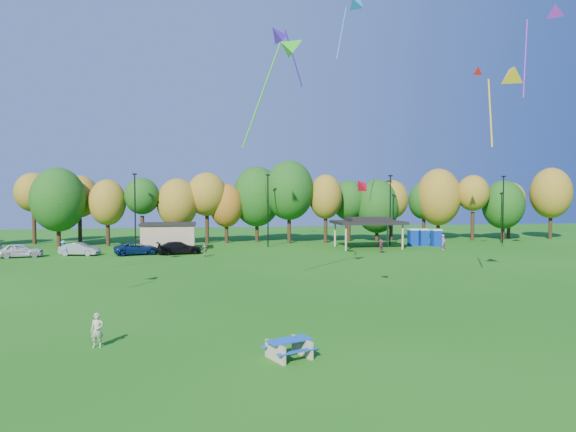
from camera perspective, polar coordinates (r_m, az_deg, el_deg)
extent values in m
plane|color=#19600F|center=(25.05, 5.08, -12.90)|extent=(160.00, 160.00, 0.00)
cylinder|color=black|center=(75.68, -26.37, -1.26)|extent=(0.50, 0.50, 4.12)
ellipsoid|color=olive|center=(75.54, -26.43, 2.37)|extent=(4.78, 4.78, 5.18)
cylinder|color=black|center=(70.00, -24.12, -1.73)|extent=(0.50, 0.50, 3.56)
ellipsoid|color=#144C0F|center=(69.83, -24.18, 1.68)|extent=(6.62, 6.62, 8.00)
cylinder|color=black|center=(73.54, -22.11, -1.42)|extent=(0.50, 0.50, 3.79)
ellipsoid|color=olive|center=(73.38, -22.16, 2.03)|extent=(4.94, 4.94, 5.58)
cylinder|color=black|center=(69.58, -19.37, -1.77)|extent=(0.50, 0.50, 3.34)
ellipsoid|color=olive|center=(69.41, -19.42, 1.44)|extent=(4.61, 4.61, 5.88)
cylinder|color=black|center=(68.80, -15.88, -1.57)|extent=(0.50, 0.50, 3.82)
ellipsoid|color=#144C0F|center=(68.64, -15.92, 2.14)|extent=(4.43, 4.43, 4.73)
cylinder|color=black|center=(69.12, -12.17, -1.75)|extent=(0.50, 0.50, 3.25)
ellipsoid|color=olive|center=(68.95, -12.20, 1.40)|extent=(5.33, 5.33, 6.53)
cylinder|color=black|center=(69.60, -8.98, -1.40)|extent=(0.50, 0.50, 3.96)
ellipsoid|color=olive|center=(69.44, -9.00, 2.41)|extent=(5.31, 5.31, 5.82)
cylinder|color=black|center=(69.97, -6.85, -1.75)|extent=(0.50, 0.50, 3.05)
ellipsoid|color=#995914|center=(69.80, -6.86, 1.17)|extent=(4.54, 4.54, 5.87)
cylinder|color=black|center=(71.46, -3.47, -1.35)|extent=(0.50, 0.50, 3.77)
ellipsoid|color=#144C0F|center=(71.30, -3.48, 2.18)|extent=(6.69, 6.69, 8.35)
cylinder|color=black|center=(69.03, 0.13, -1.27)|extent=(0.50, 0.50, 4.28)
ellipsoid|color=#144C0F|center=(68.89, 0.13, 2.88)|extent=(6.64, 6.64, 8.01)
cylinder|color=black|center=(69.74, 4.19, -1.45)|extent=(0.50, 0.50, 3.76)
ellipsoid|color=olive|center=(69.57, 4.20, 2.15)|extent=(4.49, 4.49, 6.02)
cylinder|color=black|center=(72.72, 6.77, -1.44)|extent=(0.50, 0.50, 3.43)
ellipsoid|color=#144C0F|center=(72.56, 6.79, 1.72)|extent=(4.77, 4.77, 5.63)
cylinder|color=black|center=(73.09, 9.84, -1.62)|extent=(0.50, 0.50, 2.95)
ellipsoid|color=#144C0F|center=(72.93, 9.86, 1.08)|extent=(6.14, 6.14, 7.54)
cylinder|color=black|center=(74.29, 11.38, -1.35)|extent=(0.50, 0.50, 3.52)
ellipsoid|color=olive|center=(74.14, 11.41, 1.82)|extent=(4.78, 4.78, 5.53)
cylinder|color=black|center=(78.00, 14.84, -1.25)|extent=(0.50, 0.50, 3.39)
ellipsoid|color=#144C0F|center=(77.85, 14.87, 1.65)|extent=(4.54, 4.54, 5.46)
cylinder|color=black|center=(77.53, 16.34, -1.17)|extent=(0.50, 0.50, 3.72)
ellipsoid|color=olive|center=(77.39, 16.38, 2.04)|extent=(6.32, 6.32, 8.24)
cylinder|color=black|center=(77.78, 19.81, -1.08)|extent=(0.50, 0.50, 4.06)
ellipsoid|color=olive|center=(77.64, 19.87, 2.41)|extent=(4.50, 4.50, 5.13)
cylinder|color=black|center=(80.87, 22.77, -1.35)|extent=(0.50, 0.50, 3.05)
ellipsoid|color=#144C0F|center=(80.72, 22.81, 1.17)|extent=(5.97, 5.97, 7.05)
cylinder|color=black|center=(83.18, 23.31, -1.09)|extent=(0.50, 0.50, 3.55)
ellipsoid|color=olive|center=(83.05, 23.36, 1.77)|extent=(4.60, 4.60, 4.99)
cylinder|color=black|center=(84.81, 27.13, -0.92)|extent=(0.50, 0.50, 4.07)
ellipsoid|color=olive|center=(84.69, 27.19, 2.29)|extent=(5.83, 5.83, 7.42)
cylinder|color=black|center=(63.89, -16.63, 0.44)|extent=(0.16, 0.16, 9.00)
cube|color=black|center=(63.90, -16.68, 4.48)|extent=(0.50, 0.25, 0.18)
cylinder|color=black|center=(63.92, -2.24, 0.55)|extent=(0.16, 0.16, 9.00)
cube|color=black|center=(63.93, -2.25, 4.58)|extent=(0.50, 0.25, 0.18)
cylinder|color=black|center=(67.84, 11.29, 0.61)|extent=(0.16, 0.16, 9.00)
cube|color=black|center=(67.85, 11.32, 4.41)|extent=(0.50, 0.25, 0.18)
cylinder|color=black|center=(75.03, 22.78, 0.64)|extent=(0.16, 0.16, 9.00)
cube|color=black|center=(75.04, 22.84, 4.07)|extent=(0.50, 0.25, 0.18)
cube|color=tan|center=(61.70, -13.13, -2.38)|extent=(6.00, 4.00, 3.00)
cube|color=black|center=(61.59, -13.14, -0.87)|extent=(6.30, 4.30, 0.25)
cylinder|color=tan|center=(60.43, 6.46, -2.43)|extent=(0.24, 0.24, 3.00)
cylinder|color=tan|center=(62.72, 12.62, -2.29)|extent=(0.24, 0.24, 3.00)
cylinder|color=tan|center=(65.23, 5.25, -2.06)|extent=(0.24, 0.24, 3.00)
cylinder|color=tan|center=(67.36, 11.02, -1.96)|extent=(0.24, 0.24, 3.00)
cube|color=black|center=(63.73, 8.87, -0.70)|extent=(8.20, 6.20, 0.35)
cube|color=black|center=(63.71, 8.87, -0.34)|extent=(5.00, 3.50, 0.45)
cube|color=#0B2F94|center=(67.84, 13.71, -2.37)|extent=(1.10, 1.10, 2.00)
cube|color=silver|center=(67.76, 13.72, -1.46)|extent=(1.15, 1.15, 0.18)
cube|color=#0B2F94|center=(68.05, 14.83, -2.37)|extent=(1.10, 1.10, 2.00)
cube|color=silver|center=(67.97, 14.84, -1.45)|extent=(1.15, 1.15, 0.18)
cube|color=#0B2F94|center=(67.81, 16.13, -2.40)|extent=(1.10, 1.10, 2.00)
cube|color=silver|center=(67.73, 16.14, -1.48)|extent=(1.15, 1.15, 0.18)
cube|color=tan|center=(21.05, -1.42, -14.88)|extent=(0.66, 1.37, 0.71)
cube|color=tan|center=(21.71, 1.59, -14.34)|extent=(0.66, 1.37, 0.71)
cube|color=blue|center=(21.26, 0.11, -13.61)|extent=(1.93, 1.37, 0.06)
cube|color=blue|center=(20.86, 1.04, -14.82)|extent=(1.74, 0.92, 0.05)
cube|color=blue|center=(21.85, -0.78, -14.01)|extent=(1.74, 0.92, 0.05)
imported|color=#C1B491|center=(24.12, -20.44, -11.81)|extent=(0.57, 0.39, 1.50)
imported|color=silver|center=(60.62, -27.59, -3.39)|extent=(4.61, 2.47, 1.49)
imported|color=gray|center=(59.82, -22.15, -3.43)|extent=(4.38, 2.32, 1.37)
imported|color=navy|center=(58.45, -16.40, -3.49)|extent=(5.29, 3.42, 1.36)
imported|color=black|center=(57.88, -12.01, -3.48)|extent=(5.09, 2.85, 1.39)
imported|color=#5287B4|center=(59.85, -23.69, -3.30)|extent=(1.19, 1.21, 1.67)
imported|color=#983F5D|center=(58.62, 10.30, -3.30)|extent=(0.96, 1.53, 1.58)
imported|color=#BA58B0|center=(63.81, 16.89, -2.79)|extent=(0.79, 0.77, 1.82)
imported|color=#808853|center=(54.93, -9.19, -3.68)|extent=(1.00, 0.78, 1.58)
cone|color=green|center=(33.75, 0.77, 18.43)|extent=(1.87, 1.44, 1.83)
cylinder|color=green|center=(32.81, -2.97, 13.24)|extent=(2.49, 0.21, 6.61)
cone|color=red|center=(31.85, 8.09, 3.48)|extent=(1.39, 1.31, 1.12)
cone|color=red|center=(58.14, 20.35, 14.99)|extent=(1.56, 1.71, 1.42)
cone|color=#2786F9|center=(54.42, 7.71, 22.57)|extent=(2.69, 2.73, 2.18)
cylinder|color=#2786F9|center=(54.45, 5.96, 19.57)|extent=(1.51, 1.66, 5.67)
cone|color=yellow|center=(36.52, 23.53, 14.31)|extent=(2.09, 2.36, 1.99)
cylinder|color=yellow|center=(37.02, 21.56, 10.64)|extent=(0.74, 1.72, 4.73)
cone|color=purple|center=(52.39, 27.60, 19.61)|extent=(2.49, 2.57, 2.08)
cylinder|color=purple|center=(52.07, 24.86, 15.66)|extent=(1.83, 2.28, 7.55)
cone|color=#3A1A92|center=(38.19, -1.24, 19.60)|extent=(1.93, 1.68, 1.61)
cylinder|color=#3A1A92|center=(37.49, 0.64, 17.07)|extent=(1.41, 0.59, 3.79)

